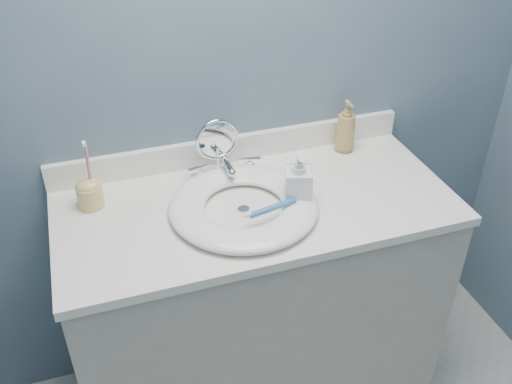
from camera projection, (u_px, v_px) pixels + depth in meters
name	position (u px, v px, depth m)	size (l,w,h in m)	color
back_wall	(229.00, 71.00, 1.78)	(2.20, 0.02, 2.40)	#4C6073
vanity_cabinet	(256.00, 307.00, 2.01)	(1.20, 0.55, 0.85)	#B9B6A9
countertop	(256.00, 206.00, 1.76)	(1.22, 0.57, 0.03)	white
backsplash	(232.00, 148.00, 1.93)	(1.22, 0.02, 0.09)	white
basin	(244.00, 206.00, 1.70)	(0.45, 0.45, 0.04)	white
drain	(244.00, 210.00, 1.71)	(0.04, 0.04, 0.01)	silver
faucet	(226.00, 170.00, 1.85)	(0.25, 0.13, 0.07)	silver
makeup_mirror	(217.00, 146.00, 1.80)	(0.14, 0.08, 0.21)	silver
soap_bottle_amber	(346.00, 126.00, 1.96)	(0.07, 0.07, 0.19)	#A8894C
soap_bottle_clear	(298.00, 179.00, 1.70)	(0.08, 0.08, 0.18)	silver
toothbrush_holder	(89.00, 192.00, 1.70)	(0.08, 0.08, 0.22)	#E1BA70
toothbrush_lying	(271.00, 209.00, 1.65)	(0.17, 0.05, 0.02)	#326EB4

